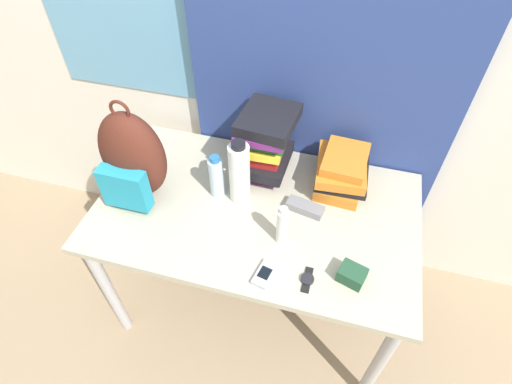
{
  "coord_description": "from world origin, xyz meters",
  "views": [
    {
      "loc": [
        0.28,
        -0.63,
        1.96
      ],
      "look_at": [
        0.0,
        0.38,
        0.83
      ],
      "focal_mm": 28.0,
      "sensor_mm": 36.0,
      "label": 1
    }
  ],
  "objects_px": {
    "book_stack_center": "(342,171)",
    "cell_phone": "(265,274)",
    "water_bottle": "(216,177)",
    "camera_pouch": "(352,275)",
    "book_stack_left": "(266,142)",
    "sunscreen_bottle": "(282,226)",
    "sports_bottle": "(239,173)",
    "wristwatch": "(307,279)",
    "backpack": "(132,158)",
    "sunglasses_case": "(305,208)"
  },
  "relations": [
    {
      "from": "book_stack_center",
      "to": "cell_phone",
      "type": "xyz_separation_m",
      "value": [
        -0.19,
        -0.52,
        -0.07
      ]
    },
    {
      "from": "water_bottle",
      "to": "camera_pouch",
      "type": "xyz_separation_m",
      "value": [
        0.58,
        -0.26,
        -0.07
      ]
    },
    {
      "from": "book_stack_left",
      "to": "sunscreen_bottle",
      "type": "bearing_deg",
      "value": -66.29
    },
    {
      "from": "cell_phone",
      "to": "sports_bottle",
      "type": "bearing_deg",
      "value": 119.97
    },
    {
      "from": "sports_bottle",
      "to": "sunscreen_bottle",
      "type": "relative_size",
      "value": 1.62
    },
    {
      "from": "book_stack_left",
      "to": "water_bottle",
      "type": "distance_m",
      "value": 0.25
    },
    {
      "from": "sports_bottle",
      "to": "wristwatch",
      "type": "relative_size",
      "value": 2.86
    },
    {
      "from": "backpack",
      "to": "water_bottle",
      "type": "height_order",
      "value": "backpack"
    },
    {
      "from": "book_stack_left",
      "to": "sunglasses_case",
      "type": "bearing_deg",
      "value": -41.64
    },
    {
      "from": "book_stack_center",
      "to": "sunscreen_bottle",
      "type": "distance_m",
      "value": 0.39
    },
    {
      "from": "sunscreen_bottle",
      "to": "sports_bottle",
      "type": "bearing_deg",
      "value": 142.15
    },
    {
      "from": "sunscreen_bottle",
      "to": "wristwatch",
      "type": "relative_size",
      "value": 1.77
    },
    {
      "from": "cell_phone",
      "to": "wristwatch",
      "type": "bearing_deg",
      "value": 8.23
    },
    {
      "from": "cell_phone",
      "to": "water_bottle",
      "type": "bearing_deg",
      "value": 131.28
    },
    {
      "from": "wristwatch",
      "to": "sports_bottle",
      "type": "bearing_deg",
      "value": 137.55
    },
    {
      "from": "sports_bottle",
      "to": "water_bottle",
      "type": "bearing_deg",
      "value": -178.54
    },
    {
      "from": "backpack",
      "to": "water_bottle",
      "type": "bearing_deg",
      "value": 14.37
    },
    {
      "from": "backpack",
      "to": "sunscreen_bottle",
      "type": "relative_size",
      "value": 2.46
    },
    {
      "from": "backpack",
      "to": "camera_pouch",
      "type": "relative_size",
      "value": 4.16
    },
    {
      "from": "backpack",
      "to": "wristwatch",
      "type": "distance_m",
      "value": 0.8
    },
    {
      "from": "water_bottle",
      "to": "wristwatch",
      "type": "relative_size",
      "value": 1.98
    },
    {
      "from": "book_stack_center",
      "to": "sunglasses_case",
      "type": "height_order",
      "value": "book_stack_center"
    },
    {
      "from": "backpack",
      "to": "sports_bottle",
      "type": "bearing_deg",
      "value": 11.34
    },
    {
      "from": "water_bottle",
      "to": "camera_pouch",
      "type": "bearing_deg",
      "value": -24.24
    },
    {
      "from": "camera_pouch",
      "to": "wristwatch",
      "type": "bearing_deg",
      "value": -162.65
    },
    {
      "from": "sunscreen_bottle",
      "to": "cell_phone",
      "type": "distance_m",
      "value": 0.18
    },
    {
      "from": "backpack",
      "to": "sunglasses_case",
      "type": "distance_m",
      "value": 0.7
    },
    {
      "from": "sports_bottle",
      "to": "camera_pouch",
      "type": "bearing_deg",
      "value": -28.64
    },
    {
      "from": "sunscreen_bottle",
      "to": "sunglasses_case",
      "type": "xyz_separation_m",
      "value": [
        0.06,
        0.17,
        -0.07
      ]
    },
    {
      "from": "book_stack_center",
      "to": "sports_bottle",
      "type": "distance_m",
      "value": 0.43
    },
    {
      "from": "book_stack_left",
      "to": "sports_bottle",
      "type": "bearing_deg",
      "value": -106.41
    },
    {
      "from": "backpack",
      "to": "cell_phone",
      "type": "bearing_deg",
      "value": -22.74
    },
    {
      "from": "book_stack_center",
      "to": "backpack",
      "type": "bearing_deg",
      "value": -161.37
    },
    {
      "from": "sports_bottle",
      "to": "sunglasses_case",
      "type": "bearing_deg",
      "value": 0.17
    },
    {
      "from": "book_stack_center",
      "to": "cell_phone",
      "type": "bearing_deg",
      "value": -110.59
    },
    {
      "from": "sunglasses_case",
      "to": "camera_pouch",
      "type": "distance_m",
      "value": 0.34
    },
    {
      "from": "book_stack_center",
      "to": "wristwatch",
      "type": "bearing_deg",
      "value": -95.34
    },
    {
      "from": "wristwatch",
      "to": "camera_pouch",
      "type": "bearing_deg",
      "value": 17.35
    },
    {
      "from": "backpack",
      "to": "cell_phone",
      "type": "height_order",
      "value": "backpack"
    },
    {
      "from": "backpack",
      "to": "camera_pouch",
      "type": "height_order",
      "value": "backpack"
    },
    {
      "from": "backpack",
      "to": "book_stack_left",
      "type": "distance_m",
      "value": 0.54
    },
    {
      "from": "sunscreen_bottle",
      "to": "camera_pouch",
      "type": "bearing_deg",
      "value": -20.04
    },
    {
      "from": "sports_bottle",
      "to": "camera_pouch",
      "type": "height_order",
      "value": "sports_bottle"
    },
    {
      "from": "book_stack_center",
      "to": "water_bottle",
      "type": "height_order",
      "value": "water_bottle"
    },
    {
      "from": "sunscreen_bottle",
      "to": "wristwatch",
      "type": "height_order",
      "value": "sunscreen_bottle"
    },
    {
      "from": "sunscreen_bottle",
      "to": "wristwatch",
      "type": "distance_m",
      "value": 0.21
    },
    {
      "from": "book_stack_left",
      "to": "wristwatch",
      "type": "height_order",
      "value": "book_stack_left"
    },
    {
      "from": "book_stack_center",
      "to": "wristwatch",
      "type": "height_order",
      "value": "book_stack_center"
    },
    {
      "from": "book_stack_left",
      "to": "camera_pouch",
      "type": "distance_m",
      "value": 0.64
    },
    {
      "from": "book_stack_center",
      "to": "wristwatch",
      "type": "xyz_separation_m",
      "value": [
        -0.05,
        -0.5,
        -0.07
      ]
    }
  ]
}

